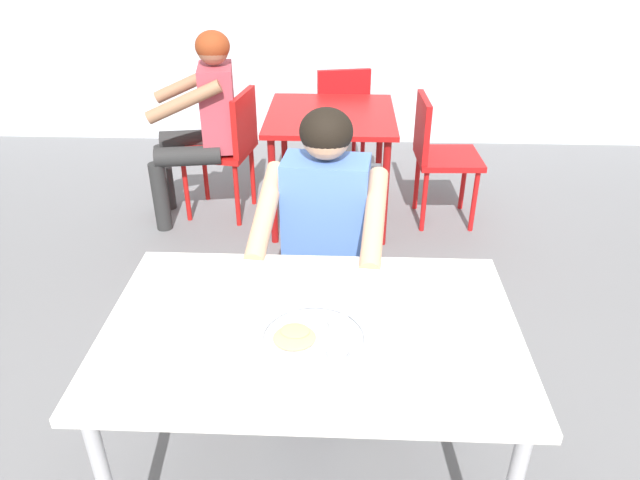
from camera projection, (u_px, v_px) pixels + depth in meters
name	position (u px, v px, depth m)	size (l,w,h in m)	color
table_foreground	(311.00, 344.00, 1.79)	(1.24, 0.79, 0.75)	silver
thali_tray	(314.00, 338.00, 1.68)	(0.31, 0.31, 0.03)	#B7BABF
chair_foreground	(328.00, 248.00, 2.62)	(0.48, 0.45, 0.87)	#3F3F44
diner_foreground	(323.00, 232.00, 2.32)	(0.53, 0.58, 1.18)	#272727
table_background_red	(331.00, 127.00, 3.66)	(0.79, 0.83, 0.72)	#B71414
chair_red_left	(228.00, 144.00, 3.77)	(0.49, 0.47, 0.83)	red
chair_red_right	(437.00, 150.00, 3.69)	(0.41, 0.41, 0.82)	red
chair_red_far	(341.00, 116.00, 4.28)	(0.46, 0.46, 0.85)	#AF1315
patron_background	(203.00, 112.00, 3.63)	(0.60, 0.55, 1.20)	#292929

